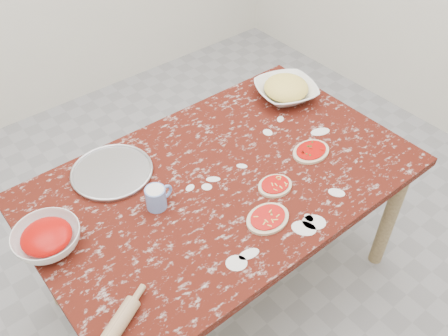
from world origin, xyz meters
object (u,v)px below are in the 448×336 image
Objects in this scene: worktable at (224,190)px; cheese_bowl at (286,91)px; pizza_tray at (112,172)px; flour_mug at (157,197)px; sauce_bowl at (47,239)px; rolling_pin at (111,336)px.

worktable is 5.39× the size of cheese_bowl.
worktable is 4.75× the size of pizza_tray.
flour_mug reaches higher than pizza_tray.
flour_mug is (-0.31, 0.04, 0.13)m from worktable.
cheese_bowl is at bearing 5.81° from sauce_bowl.
worktable is at bearing -6.79° from flour_mug.
sauce_bowl is at bearing 170.66° from worktable.
worktable is 0.74m from sauce_bowl.
pizza_tray is (-0.36, 0.31, 0.09)m from worktable.
sauce_bowl is 0.42m from flour_mug.
worktable is at bearing 25.48° from rolling_pin.
rolling_pin is (-0.37, -0.66, 0.02)m from pizza_tray.
worktable is 6.56× the size of sauce_bowl.
pizza_tray is 0.28m from flour_mug.
sauce_bowl is 0.91× the size of rolling_pin.
flour_mug is (0.41, -0.08, 0.01)m from sauce_bowl.
sauce_bowl is 0.82× the size of cheese_bowl.
worktable is 0.48m from pizza_tray.
pizza_tray is at bearing 60.55° from rolling_pin.
pizza_tray is at bearing 138.65° from worktable.
worktable is at bearing -157.26° from cheese_bowl.
sauce_bowl is 2.01× the size of flour_mug.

